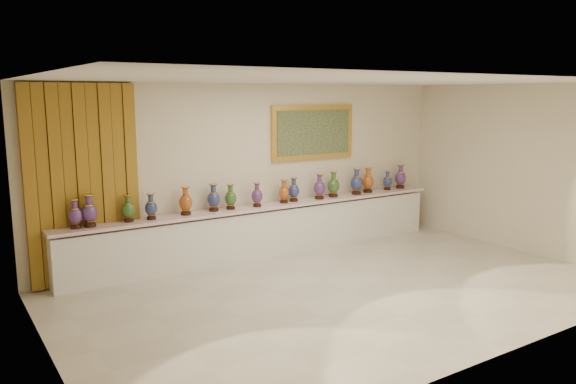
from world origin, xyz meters
name	(u,v)px	position (x,y,z in m)	size (l,w,h in m)	color
ground	(347,291)	(0.00, 0.00, 0.00)	(8.00, 8.00, 0.00)	beige
room	(128,174)	(-2.36, 2.44, 1.60)	(8.00, 8.00, 8.00)	beige
counter	(266,230)	(0.00, 2.27, 0.44)	(7.28, 0.48, 0.90)	white
vase_0	(75,215)	(-3.21, 2.25, 1.09)	(0.23, 0.23, 0.43)	black
vase_1	(89,212)	(-3.01, 2.24, 1.12)	(0.28, 0.28, 0.48)	black
vase_2	(128,210)	(-2.43, 2.26, 1.09)	(0.23, 0.23, 0.42)	black
vase_3	(151,208)	(-2.09, 2.23, 1.08)	(0.25, 0.25, 0.41)	black
vase_4	(186,202)	(-1.51, 2.26, 1.11)	(0.28, 0.28, 0.46)	black
vase_5	(214,199)	(-1.00, 2.28, 1.11)	(0.24, 0.24, 0.46)	black
vase_6	(231,198)	(-0.69, 2.27, 1.09)	(0.23, 0.23, 0.43)	black
vase_7	(257,196)	(-0.21, 2.22, 1.09)	(0.23, 0.23, 0.42)	black
vase_8	(284,193)	(0.36, 2.25, 1.09)	(0.20, 0.20, 0.42)	black
vase_9	(294,191)	(0.59, 2.28, 1.10)	(0.22, 0.22, 0.44)	black
vase_10	(319,188)	(1.12, 2.21, 1.11)	(0.28, 0.28, 0.47)	black
vase_11	(333,185)	(1.47, 2.24, 1.12)	(0.29, 0.29, 0.49)	black
vase_12	(356,183)	(2.01, 2.22, 1.13)	(0.24, 0.24, 0.51)	black
vase_13	(368,181)	(2.35, 2.27, 1.12)	(0.29, 0.29, 0.50)	black
vase_14	(387,181)	(2.87, 2.28, 1.08)	(0.24, 0.24, 0.39)	black
vase_15	(400,178)	(3.24, 2.28, 1.12)	(0.24, 0.24, 0.49)	black
label_card	(218,212)	(-0.99, 2.13, 0.90)	(0.10, 0.06, 0.00)	white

